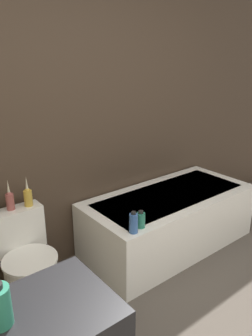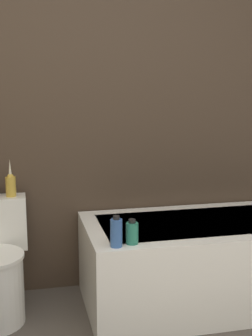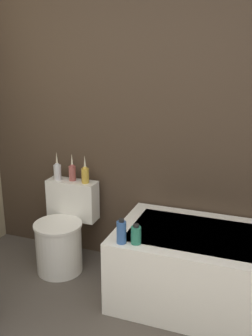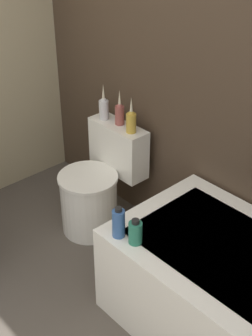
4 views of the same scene
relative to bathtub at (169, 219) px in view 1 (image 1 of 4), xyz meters
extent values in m
cube|color=#423326|center=(-0.72, 0.44, 1.02)|extent=(6.40, 0.06, 2.60)
cube|color=white|center=(0.00, 0.00, 0.00)|extent=(1.69, 0.78, 0.55)
cube|color=#B7BCC6|center=(0.00, 0.00, 0.26)|extent=(1.49, 0.58, 0.01)
cylinder|color=white|center=(-1.41, 0.01, -0.07)|extent=(0.38, 0.38, 0.41)
cylinder|color=white|center=(-1.41, 0.01, 0.14)|extent=(0.40, 0.40, 0.02)
cube|color=white|center=(-1.41, 0.28, 0.26)|extent=(0.44, 0.16, 0.34)
cylinder|color=#994C47|center=(-1.41, 0.30, 0.49)|extent=(0.06, 0.06, 0.13)
sphere|color=#994C47|center=(-1.41, 0.30, 0.56)|extent=(0.04, 0.04, 0.04)
cone|color=beige|center=(-1.41, 0.30, 0.61)|extent=(0.02, 0.02, 0.11)
cylinder|color=gold|center=(-1.28, 0.27, 0.49)|extent=(0.06, 0.06, 0.13)
sphere|color=gold|center=(-1.28, 0.27, 0.56)|extent=(0.04, 0.04, 0.04)
cone|color=beige|center=(-1.28, 0.27, 0.61)|extent=(0.02, 0.02, 0.11)
cylinder|color=#335999|center=(-0.72, -0.32, 0.35)|extent=(0.07, 0.07, 0.15)
cylinder|color=black|center=(-0.72, -0.32, 0.43)|extent=(0.04, 0.04, 0.02)
cylinder|color=#267259|center=(-0.63, -0.30, 0.33)|extent=(0.07, 0.07, 0.12)
cylinder|color=black|center=(-0.63, -0.30, 0.40)|extent=(0.04, 0.04, 0.02)
camera|label=1|loc=(-2.11, -1.98, 1.54)|focal=35.00mm
camera|label=2|loc=(-1.20, -2.68, 1.16)|focal=50.00mm
camera|label=3|loc=(0.13, -2.52, 1.51)|focal=42.00mm
camera|label=4|loc=(0.65, -1.52, 1.80)|focal=50.00mm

